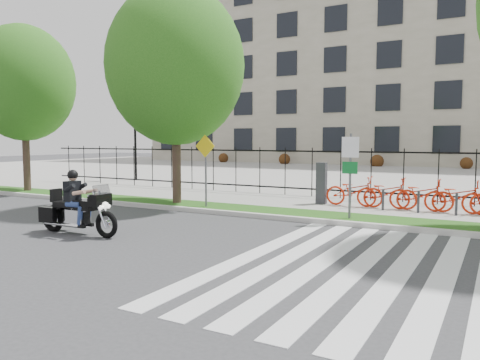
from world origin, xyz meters
The scene contains 15 objects.
ground centered at (0.00, 0.00, 0.00)m, with size 120.00×120.00×0.00m, color #343437.
curb centered at (0.00, 4.10, 0.07)m, with size 60.00×0.20×0.15m, color #B5B3AB.
grass_verge centered at (0.00, 4.95, 0.07)m, with size 60.00×1.50×0.15m, color #195014.
sidewalk centered at (0.00, 7.45, 0.07)m, with size 60.00×3.50×0.15m, color gray.
plaza centered at (0.00, 25.00, 0.05)m, with size 80.00×34.00×0.10m, color gray.
crosswalk_stripes centered at (4.83, 0.00, 0.01)m, with size 5.70×8.00×0.01m, color silver, non-canonical shape.
iron_fence centered at (0.00, 9.20, 1.15)m, with size 30.00×0.06×2.00m, color black, non-canonical shape.
office_building centered at (0.00, 44.92, 9.97)m, with size 60.00×21.90×20.15m.
lamp_post_left centered at (-12.00, 12.00, 3.21)m, with size 1.06×0.70×4.25m.
street_tree_0 centered at (-12.23, 4.95, 5.01)m, with size 4.53×4.53×7.48m.
street_tree_1 centered at (-3.68, 4.95, 5.14)m, with size 5.01×5.01×7.89m.
bike_share_station centered at (5.56, 7.20, 0.68)m, with size 8.98×0.89×1.50m.
sign_pole_regulatory centered at (2.91, 4.58, 1.74)m, with size 0.50×0.09×2.50m.
sign_pole_warning centered at (-2.16, 4.58, 1.74)m, with size 0.78×0.09×2.49m.
motorcycle_rider centered at (-2.79, -0.48, 0.68)m, with size 2.64×0.78×2.03m.
Camera 1 is at (6.79, -8.90, 2.46)m, focal length 35.00 mm.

